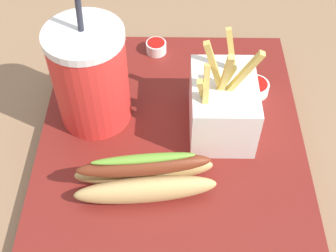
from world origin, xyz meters
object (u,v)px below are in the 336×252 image
object	(u,v)px
soda_cup	(87,76)
fries_basket	(219,105)
hot_dog_1	(141,177)
ketchup_cup_1	(252,87)
ketchup_cup_2	(153,47)

from	to	relation	value
soda_cup	fries_basket	xyz separation A→B (m)	(-0.02, -0.17, -0.03)
hot_dog_1	ketchup_cup_1	bearing A→B (deg)	-42.12
soda_cup	fries_basket	bearing A→B (deg)	-96.69
fries_basket	hot_dog_1	xyz separation A→B (m)	(-0.10, 0.10, -0.01)
ketchup_cup_1	soda_cup	bearing A→B (deg)	101.32
soda_cup	hot_dog_1	bearing A→B (deg)	-148.97
hot_dog_1	ketchup_cup_1	world-z (taller)	hot_dog_1
soda_cup	hot_dog_1	xyz separation A→B (m)	(-0.12, -0.07, -0.04)
hot_dog_1	ketchup_cup_1	distance (m)	0.22
soda_cup	ketchup_cup_1	world-z (taller)	soda_cup
fries_basket	hot_dog_1	size ratio (longest dim) A/B	0.89
soda_cup	hot_dog_1	distance (m)	0.15
fries_basket	ketchup_cup_2	distance (m)	0.18
hot_dog_1	ketchup_cup_2	size ratio (longest dim) A/B	5.45
fries_basket	ketchup_cup_1	size ratio (longest dim) A/B	3.80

